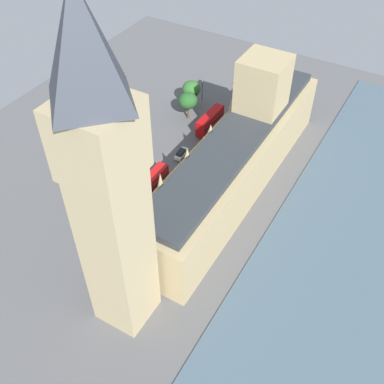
% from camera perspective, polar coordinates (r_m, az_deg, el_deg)
% --- Properties ---
extents(ground_plane, '(134.90, 134.90, 0.00)m').
position_cam_1_polar(ground_plane, '(105.55, 4.08, 1.07)').
color(ground_plane, '#565659').
extents(river_thames, '(30.29, 121.41, 0.25)m').
position_cam_1_polar(river_thames, '(100.45, 19.16, -4.66)').
color(river_thames, '#475B6B').
rests_on(river_thames, ground).
extents(parliament_building, '(13.22, 64.90, 26.42)m').
position_cam_1_polar(parliament_building, '(100.98, 5.82, 4.72)').
color(parliament_building, tan).
rests_on(parliament_building, ground).
extents(clock_tower, '(9.47, 9.47, 58.07)m').
position_cam_1_polar(clock_tower, '(61.88, -10.54, 0.82)').
color(clock_tower, tan).
rests_on(clock_tower, ground).
extents(double_decker_bus_midblock, '(2.85, 10.56, 4.75)m').
position_cam_1_polar(double_decker_bus_midblock, '(120.05, 2.25, 8.83)').
color(double_decker_bus_midblock, '#B20C0F').
rests_on(double_decker_bus_midblock, ground).
extents(car_white_near_tower, '(2.09, 4.82, 1.74)m').
position_cam_1_polar(car_white_near_tower, '(112.08, -1.34, 4.80)').
color(car_white_near_tower, silver).
rests_on(car_white_near_tower, ground).
extents(double_decker_bus_corner, '(2.66, 10.50, 4.75)m').
position_cam_1_polar(double_decker_bus_corner, '(101.77, -5.06, 1.05)').
color(double_decker_bus_corner, red).
rests_on(double_decker_bus_corner, ground).
extents(car_blue_kerbside, '(2.04, 4.34, 1.74)m').
position_cam_1_polar(car_blue_kerbside, '(95.31, -9.65, -4.82)').
color(car_blue_kerbside, navy).
rests_on(car_blue_kerbside, ground).
extents(pedestrian_under_trees, '(0.58, 0.65, 1.55)m').
position_cam_1_polar(pedestrian_under_trees, '(96.88, -4.96, -3.35)').
color(pedestrian_under_trees, black).
rests_on(pedestrian_under_trees, ground).
extents(plane_tree_trailing, '(4.99, 4.99, 7.58)m').
position_cam_1_polar(plane_tree_trailing, '(122.57, -0.50, 11.25)').
color(plane_tree_trailing, brown).
rests_on(plane_tree_trailing, ground).
extents(plane_tree_far_end, '(5.05, 5.05, 7.83)m').
position_cam_1_polar(plane_tree_far_end, '(127.08, -0.07, 12.67)').
color(plane_tree_far_end, brown).
rests_on(plane_tree_far_end, ground).
extents(street_lamp_leading, '(0.56, 0.56, 6.79)m').
position_cam_1_polar(street_lamp_leading, '(107.52, -6.84, 5.08)').
color(street_lamp_leading, black).
rests_on(street_lamp_leading, ground).
extents(street_lamp_by_river_gate, '(0.56, 0.56, 6.49)m').
position_cam_1_polar(street_lamp_by_river_gate, '(130.24, 1.27, 12.92)').
color(street_lamp_by_river_gate, black).
rests_on(street_lamp_by_river_gate, ground).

